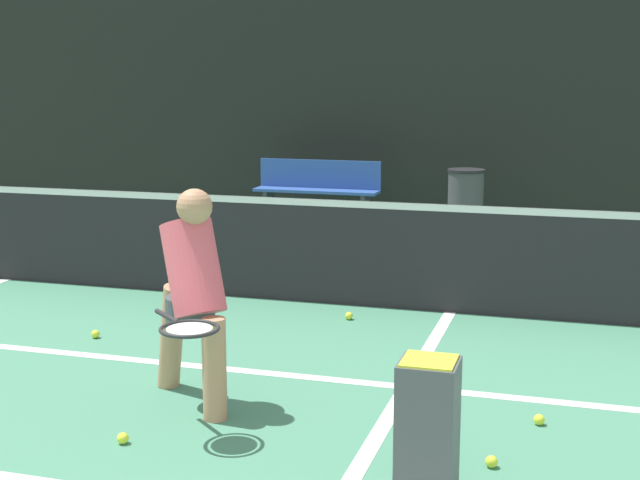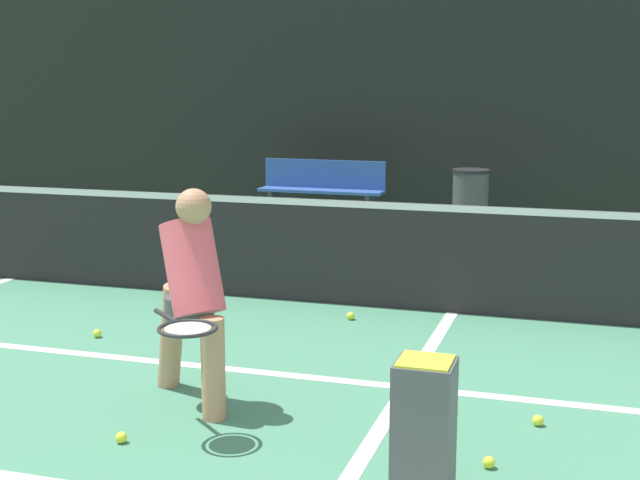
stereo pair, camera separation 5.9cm
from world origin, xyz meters
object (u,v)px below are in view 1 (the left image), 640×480
courtside_bench (318,188)px  player_practicing (192,291)px  parked_car (336,155)px  ball_hopper (428,427)px  trash_bin (466,199)px

courtside_bench → player_practicing: bearing=-79.0°
parked_car → ball_hopper: bearing=-72.3°
player_practicing → ball_hopper: player_practicing is taller
courtside_bench → parked_car: parked_car is taller
player_practicing → trash_bin: 7.07m
player_practicing → courtside_bench: bearing=140.9°
ball_hopper → parked_car: 11.97m
player_practicing → trash_bin: bearing=124.1°
parked_car → player_practicing: bearing=-79.1°
player_practicing → courtside_bench: size_ratio=0.78×
courtside_bench → trash_bin: size_ratio=2.20×
courtside_bench → ball_hopper: bearing=-69.3°
ball_hopper → parked_car: (-3.64, 11.40, 0.25)m
trash_bin → parked_car: (-2.79, 3.56, 0.22)m
courtside_bench → parked_car: 3.53m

